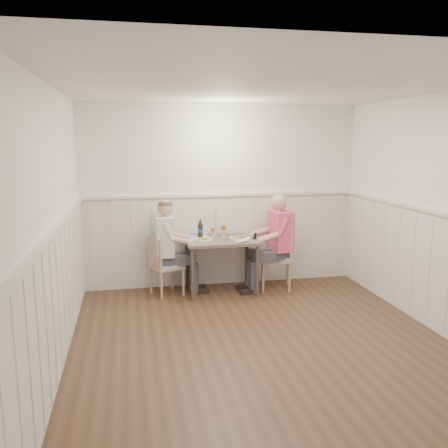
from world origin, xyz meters
name	(u,v)px	position (x,y,z in m)	size (l,w,h in m)	color
ground_plane	(264,346)	(0.00, 0.00, 0.00)	(4.50, 4.50, 0.00)	#452E1E
room_shell	(266,200)	(0.00, 0.00, 1.52)	(4.04, 4.54, 2.60)	white
wainscot	(248,265)	(0.00, 0.69, 0.69)	(4.00, 4.49, 1.34)	silver
dining_table	(221,246)	(-0.09, 1.84, 0.65)	(0.98, 0.70, 0.75)	brown
chair_right	(280,255)	(0.76, 1.82, 0.49)	(0.52, 0.52, 0.91)	tan
chair_left	(163,264)	(-0.89, 1.85, 0.44)	(0.50, 0.50, 0.81)	tan
man_in_pink	(277,249)	(0.70, 1.80, 0.58)	(0.66, 0.46, 1.38)	#3F3F47
diner_cream	(167,254)	(-0.83, 1.90, 0.56)	(0.62, 0.43, 1.34)	#3F3F47
plate_man	(240,237)	(0.17, 1.83, 0.77)	(0.29, 0.29, 0.07)	white
plate_diner	(203,239)	(-0.35, 1.82, 0.77)	(0.25, 0.25, 0.06)	white
beer_glass_a	(224,227)	(-0.02, 2.05, 0.88)	(0.08, 0.08, 0.19)	silver
beer_glass_b	(213,229)	(-0.18, 2.01, 0.86)	(0.07, 0.07, 0.16)	silver
beer_bottle	(200,229)	(-0.35, 2.02, 0.86)	(0.07, 0.07, 0.26)	black
rolled_napkin	(242,241)	(0.14, 1.56, 0.77)	(0.20, 0.15, 0.05)	white
grass_vase	(214,223)	(-0.14, 2.10, 0.94)	(0.05, 0.05, 0.43)	silver
gingham_mat	(198,237)	(-0.38, 2.04, 0.75)	(0.38, 0.34, 0.01)	#6982BB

